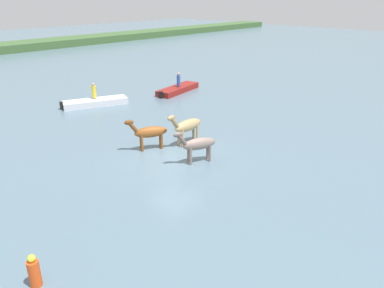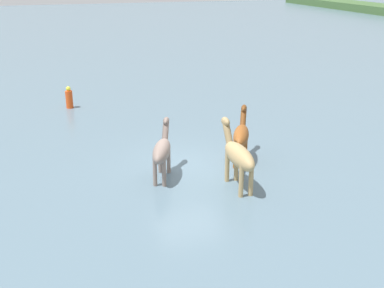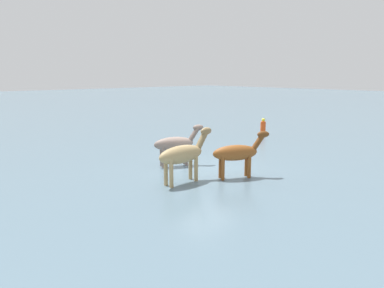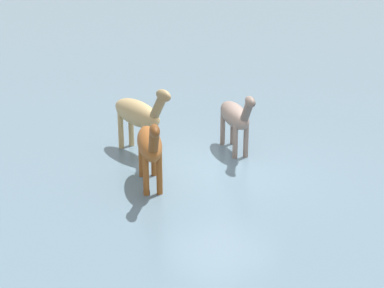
% 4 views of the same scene
% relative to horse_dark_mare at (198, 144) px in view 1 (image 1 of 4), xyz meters
% --- Properties ---
extents(ground_plane, '(168.68, 168.68, 0.00)m').
position_rel_horse_dark_mare_xyz_m(ground_plane, '(-0.68, 1.12, -1.02)').
color(ground_plane, slate).
extents(horse_dark_mare, '(2.34, 1.27, 1.86)m').
position_rel_horse_dark_mare_xyz_m(horse_dark_mare, '(0.00, 0.00, 0.00)').
color(horse_dark_mare, gray).
rests_on(horse_dark_mare, ground_plane).
extents(horse_gray_outer, '(2.32, 1.45, 1.89)m').
position_rel_horse_dark_mare_xyz_m(horse_gray_outer, '(-0.59, 3.17, 0.02)').
color(horse_gray_outer, brown).
rests_on(horse_gray_outer, ground_plane).
extents(horse_pinto_flank, '(2.63, 0.63, 2.06)m').
position_rel_horse_dark_mare_xyz_m(horse_pinto_flank, '(1.45, 2.19, 0.11)').
color(horse_pinto_flank, tan).
rests_on(horse_pinto_flank, ground_plane).
extents(boat_dinghy_port, '(5.14, 3.17, 0.75)m').
position_rel_horse_dark_mare_xyz_m(boat_dinghy_port, '(2.23, 13.14, -0.85)').
color(boat_dinghy_port, silver).
rests_on(boat_dinghy_port, ground_plane).
extents(boat_launch_far, '(5.22, 2.31, 0.75)m').
position_rel_horse_dark_mare_xyz_m(boat_launch_far, '(9.79, 11.42, -0.85)').
color(boat_launch_far, maroon).
rests_on(boat_launch_far, ground_plane).
extents(person_watcher_seated, '(0.32, 0.32, 1.19)m').
position_rel_horse_dark_mare_xyz_m(person_watcher_seated, '(2.34, 13.33, 0.13)').
color(person_watcher_seated, yellow).
rests_on(person_watcher_seated, boat_dinghy_port).
extents(person_spotter_bow, '(0.32, 0.32, 1.19)m').
position_rel_horse_dark_mare_xyz_m(person_spotter_bow, '(9.79, 11.30, 0.12)').
color(person_spotter_bow, '#2D51B2').
rests_on(person_spotter_bow, boat_launch_far).
extents(buoy_channel_marker, '(0.36, 0.36, 1.14)m').
position_rel_horse_dark_mare_xyz_m(buoy_channel_marker, '(-9.96, -2.42, -0.51)').
color(buoy_channel_marker, '#E54C19').
rests_on(buoy_channel_marker, ground_plane).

